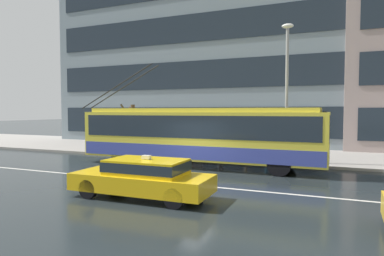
{
  "coord_description": "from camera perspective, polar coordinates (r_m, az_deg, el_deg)",
  "views": [
    {
      "loc": [
        5.94,
        -12.91,
        2.83
      ],
      "look_at": [
        -0.92,
        3.43,
        1.92
      ],
      "focal_mm": 31.58,
      "sensor_mm": 36.0,
      "label": 1
    }
  ],
  "objects": [
    {
      "name": "sidewalk_slab",
      "position": [
        23.46,
        7.96,
        -3.85
      ],
      "size": [
        80.0,
        10.0,
        0.14
      ],
      "primitive_type": "cube",
      "color": "gray",
      "rests_on": "ground_plane"
    },
    {
      "name": "street_lamp",
      "position": [
        18.34,
        15.73,
        7.57
      ],
      "size": [
        0.6,
        0.32,
        7.17
      ],
      "color": "gray",
      "rests_on": "sidewalk_slab"
    },
    {
      "name": "pedestrian_approaching_curb",
      "position": [
        19.19,
        4.85,
        -2.2
      ],
      "size": [
        0.5,
        0.5,
        1.65
      ],
      "color": "#474B49",
      "rests_on": "sidewalk_slab"
    },
    {
      "name": "lane_centre_line",
      "position": [
        13.43,
        -4.09,
        -9.22
      ],
      "size": [
        72.0,
        0.14,
        0.01
      ],
      "primitive_type": "cube",
      "color": "silver",
      "rests_on": "ground_plane"
    },
    {
      "name": "taxi_oncoming_near",
      "position": [
        11.16,
        -8.18,
        -8.08
      ],
      "size": [
        4.64,
        1.79,
        1.39
      ],
      "color": "yellow",
      "rests_on": "ground_plane"
    },
    {
      "name": "ground_plane",
      "position": [
        14.49,
        -1.93,
        -8.32
      ],
      "size": [
        160.0,
        160.0,
        0.0
      ],
      "primitive_type": "plane",
      "color": "#20272A"
    },
    {
      "name": "street_tree_bare",
      "position": [
        23.98,
        -10.05,
        0.63
      ],
      "size": [
        1.02,
        1.46,
        3.17
      ],
      "color": "brown",
      "rests_on": "sidewalk_slab"
    },
    {
      "name": "pedestrian_waiting_by_pole",
      "position": [
        19.74,
        12.42,
        -1.99
      ],
      "size": [
        0.43,
        0.43,
        1.72
      ],
      "color": "navy",
      "rests_on": "sidewalk_slab"
    },
    {
      "name": "bus_shelter",
      "position": [
        21.35,
        -2.71,
        0.76
      ],
      "size": [
        3.54,
        1.66,
        2.52
      ],
      "color": "gray",
      "rests_on": "sidewalk_slab"
    },
    {
      "name": "trolleybus",
      "position": [
        17.17,
        1.16,
        -1.07
      ],
      "size": [
        13.37,
        2.61,
        5.33
      ],
      "color": "yellow",
      "rests_on": "ground_plane"
    },
    {
      "name": "office_tower_corner_left",
      "position": [
        35.08,
        5.2,
        19.88
      ],
      "size": [
        27.76,
        14.64,
        26.11
      ],
      "color": "gray",
      "rests_on": "ground_plane"
    },
    {
      "name": "pedestrian_walking_past",
      "position": [
        20.83,
        9.13,
        0.06
      ],
      "size": [
        1.42,
        1.42,
        2.03
      ],
      "color": "brown",
      "rests_on": "sidewalk_slab"
    },
    {
      "name": "pedestrian_at_shelter",
      "position": [
        20.35,
        -2.0,
        -0.24
      ],
      "size": [
        1.36,
        1.36,
        1.96
      ],
      "color": "#282230",
      "rests_on": "sidewalk_slab"
    }
  ]
}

